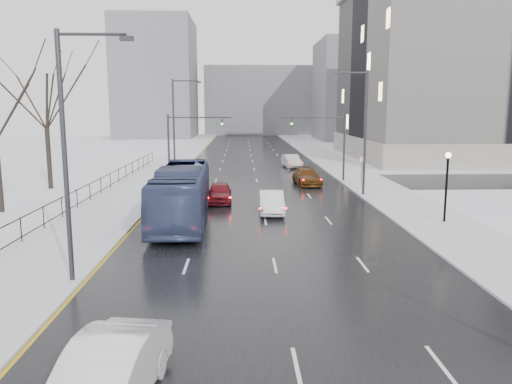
{
  "coord_description": "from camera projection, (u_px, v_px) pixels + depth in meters",
  "views": [
    {
      "loc": [
        -1.49,
        0.36,
        7.05
      ],
      "look_at": [
        -0.69,
        27.4,
        2.5
      ],
      "focal_mm": 35.0,
      "sensor_mm": 36.0,
      "label": 1
    }
  ],
  "objects": [
    {
      "name": "road",
      "position": [
        254.0,
        167.0,
        60.0
      ],
      "size": [
        16.0,
        150.0,
        0.04
      ],
      "primitive_type": "cube",
      "color": "black",
      "rests_on": "ground"
    },
    {
      "name": "cross_road",
      "position": [
        257.0,
        182.0,
        48.17
      ],
      "size": [
        130.0,
        10.0,
        0.04
      ],
      "primitive_type": "cube",
      "color": "black",
      "rests_on": "ground"
    },
    {
      "name": "sidewalk_left",
      "position": [
        166.0,
        167.0,
        59.69
      ],
      "size": [
        5.0,
        150.0,
        0.16
      ],
      "primitive_type": "cube",
      "color": "silver",
      "rests_on": "ground"
    },
    {
      "name": "sidewalk_right",
      "position": [
        340.0,
        167.0,
        60.3
      ],
      "size": [
        5.0,
        150.0,
        0.16
      ],
      "primitive_type": "cube",
      "color": "silver",
      "rests_on": "ground"
    },
    {
      "name": "park_strip",
      "position": [
        86.0,
        168.0,
        59.41
      ],
      "size": [
        14.0,
        150.0,
        0.12
      ],
      "primitive_type": "cube",
      "color": "white",
      "rests_on": "ground"
    },
    {
      "name": "tree_park_d",
      "position": [
        2.0,
        213.0,
        33.86
      ],
      "size": [
        8.75,
        8.75,
        12.5
      ],
      "primitive_type": null,
      "color": "black",
      "rests_on": "ground"
    },
    {
      "name": "tree_park_e",
      "position": [
        51.0,
        190.0,
        43.7
      ],
      "size": [
        9.45,
        9.45,
        13.5
      ],
      "primitive_type": null,
      "color": "black",
      "rests_on": "ground"
    },
    {
      "name": "iron_fence",
      "position": [
        50.0,
        212.0,
        29.9
      ],
      "size": [
        0.06,
        70.0,
        1.3
      ],
      "color": "black",
      "rests_on": "sidewalk_left"
    },
    {
      "name": "streetlight_r_mid",
      "position": [
        363.0,
        127.0,
        39.6
      ],
      "size": [
        2.95,
        0.25,
        10.0
      ],
      "color": "#2D2D33",
      "rests_on": "ground"
    },
    {
      "name": "streetlight_l_near",
      "position": [
        70.0,
        146.0,
        19.41
      ],
      "size": [
        2.95,
        0.25,
        10.0
      ],
      "color": "#2D2D33",
      "rests_on": "ground"
    },
    {
      "name": "streetlight_l_far",
      "position": [
        176.0,
        122.0,
        50.95
      ],
      "size": [
        2.95,
        0.25,
        10.0
      ],
      "color": "#2D2D33",
      "rests_on": "ground"
    },
    {
      "name": "lamppost_r_mid",
      "position": [
        447.0,
        177.0,
        30.26
      ],
      "size": [
        0.36,
        0.36,
        4.28
      ],
      "color": "black",
      "rests_on": "sidewalk_right"
    },
    {
      "name": "mast_signal_right",
      "position": [
        333.0,
        139.0,
        47.71
      ],
      "size": [
        6.1,
        0.33,
        6.5
      ],
      "color": "#2D2D33",
      "rests_on": "ground"
    },
    {
      "name": "mast_signal_left",
      "position": [
        180.0,
        140.0,
        47.28
      ],
      "size": [
        6.1,
        0.33,
        6.5
      ],
      "color": "#2D2D33",
      "rests_on": "ground"
    },
    {
      "name": "no_uturn_sign",
      "position": [
        362.0,
        163.0,
        44.12
      ],
      "size": [
        0.6,
        0.06,
        2.7
      ],
      "color": "#2D2D33",
      "rests_on": "sidewalk_right"
    },
    {
      "name": "civic_building",
      "position": [
        497.0,
        79.0,
        70.99
      ],
      "size": [
        41.0,
        31.0,
        24.8
      ],
      "color": "gray",
      "rests_on": "ground"
    },
    {
      "name": "bldg_far_right",
      "position": [
        371.0,
        91.0,
        113.21
      ],
      "size": [
        24.0,
        20.0,
        22.0
      ],
      "primitive_type": "cube",
      "color": "slate",
      "rests_on": "ground"
    },
    {
      "name": "bldg_far_left",
      "position": [
        157.0,
        79.0,
        121.12
      ],
      "size": [
        18.0,
        22.0,
        28.0
      ],
      "primitive_type": "cube",
      "color": "slate",
      "rests_on": "ground"
    },
    {
      "name": "bldg_far_center",
      "position": [
        261.0,
        101.0,
        137.49
      ],
      "size": [
        30.0,
        18.0,
        18.0
      ],
      "primitive_type": "cube",
      "color": "slate",
      "rests_on": "ground"
    },
    {
      "name": "sedan_left_near",
      "position": [
        106.0,
        377.0,
        11.58
      ],
      "size": [
        2.46,
        5.29,
        1.68
      ],
      "primitive_type": "imported",
      "rotation": [
        0.0,
        0.0,
        -0.14
      ],
      "color": "white",
      "rests_on": "road"
    },
    {
      "name": "bus",
      "position": [
        182.0,
        194.0,
        30.92
      ],
      "size": [
        3.31,
        12.66,
        3.5
      ],
      "primitive_type": "imported",
      "rotation": [
        0.0,
        0.0,
        0.03
      ],
      "color": "#37426B",
      "rests_on": "road"
    },
    {
      "name": "sedan_center_near",
      "position": [
        220.0,
        192.0,
        37.47
      ],
      "size": [
        1.9,
        4.51,
        1.52
      ],
      "primitive_type": "imported",
      "rotation": [
        0.0,
        0.0,
        0.02
      ],
      "color": "maroon",
      "rests_on": "road"
    },
    {
      "name": "sedan_right_near",
      "position": [
        271.0,
        202.0,
        33.66
      ],
      "size": [
        1.65,
        4.58,
        1.5
      ],
      "primitive_type": "imported",
      "rotation": [
        0.0,
        0.0,
        -0.01
      ],
      "color": "white",
      "rests_on": "road"
    },
    {
      "name": "sedan_right_far",
      "position": [
        307.0,
        177.0,
        46.24
      ],
      "size": [
        2.56,
        5.3,
        1.49
      ],
      "primitive_type": "imported",
      "rotation": [
        0.0,
        0.0,
        0.09
      ],
      "color": "#502B0D",
      "rests_on": "road"
    },
    {
      "name": "sedan_right_distant",
      "position": [
        291.0,
        161.0,
        59.65
      ],
      "size": [
        2.22,
        4.87,
        1.55
      ],
      "primitive_type": "imported",
      "rotation": [
        0.0,
        0.0,
        0.13
      ],
      "color": "#BDBCC2",
      "rests_on": "road"
    }
  ]
}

